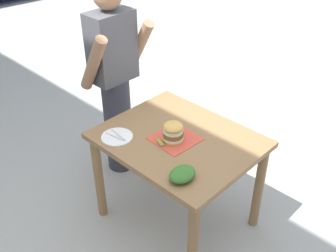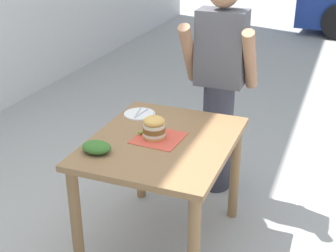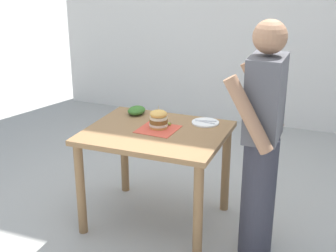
{
  "view_description": "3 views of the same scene",
  "coord_description": "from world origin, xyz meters",
  "px_view_note": "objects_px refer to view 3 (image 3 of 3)",
  "views": [
    {
      "loc": [
        -1.65,
        -1.48,
        2.36
      ],
      "look_at": [
        0.0,
        0.1,
        0.84
      ],
      "focal_mm": 42.0,
      "sensor_mm": 36.0,
      "label": 1
    },
    {
      "loc": [
        0.99,
        -2.44,
        2.09
      ],
      "look_at": [
        0.0,
        0.1,
        0.84
      ],
      "focal_mm": 50.0,
      "sensor_mm": 36.0,
      "label": 2
    },
    {
      "loc": [
        3.09,
        1.31,
        2.07
      ],
      "look_at": [
        0.0,
        0.1,
        0.84
      ],
      "focal_mm": 50.0,
      "sensor_mm": 36.0,
      "label": 3
    }
  ],
  "objects_px": {
    "side_plate_with_forks": "(205,122)",
    "side_salad": "(137,110)",
    "patio_table": "(156,146)",
    "diner_across_table": "(262,140)",
    "pickle_spear": "(167,123)",
    "sandwich": "(159,119)"
  },
  "relations": [
    {
      "from": "pickle_spear",
      "to": "side_plate_with_forks",
      "type": "height_order",
      "value": "pickle_spear"
    },
    {
      "from": "diner_across_table",
      "to": "side_salad",
      "type": "bearing_deg",
      "value": -110.87
    },
    {
      "from": "pickle_spear",
      "to": "diner_across_table",
      "type": "distance_m",
      "value": 0.85
    },
    {
      "from": "sandwich",
      "to": "side_plate_with_forks",
      "type": "xyz_separation_m",
      "value": [
        -0.24,
        0.31,
        -0.07
      ]
    },
    {
      "from": "patio_table",
      "to": "sandwich",
      "type": "bearing_deg",
      "value": -179.68
    },
    {
      "from": "side_plate_with_forks",
      "to": "side_salad",
      "type": "xyz_separation_m",
      "value": [
        -0.0,
        -0.61,
        0.03
      ]
    },
    {
      "from": "patio_table",
      "to": "sandwich",
      "type": "xyz_separation_m",
      "value": [
        -0.06,
        -0.0,
        0.21
      ]
    },
    {
      "from": "pickle_spear",
      "to": "side_salad",
      "type": "xyz_separation_m",
      "value": [
        -0.15,
        -0.33,
        0.02
      ]
    },
    {
      "from": "sandwich",
      "to": "side_salad",
      "type": "relative_size",
      "value": 1.0
    },
    {
      "from": "patio_table",
      "to": "side_plate_with_forks",
      "type": "xyz_separation_m",
      "value": [
        -0.29,
        0.31,
        0.14
      ]
    },
    {
      "from": "side_salad",
      "to": "diner_across_table",
      "type": "distance_m",
      "value": 1.22
    },
    {
      "from": "patio_table",
      "to": "side_salad",
      "type": "distance_m",
      "value": 0.46
    },
    {
      "from": "patio_table",
      "to": "diner_across_table",
      "type": "bearing_deg",
      "value": 80.79
    },
    {
      "from": "sandwich",
      "to": "side_plate_with_forks",
      "type": "bearing_deg",
      "value": 128.07
    },
    {
      "from": "patio_table",
      "to": "side_salad",
      "type": "xyz_separation_m",
      "value": [
        -0.3,
        -0.3,
        0.17
      ]
    },
    {
      "from": "diner_across_table",
      "to": "pickle_spear",
      "type": "bearing_deg",
      "value": -109.31
    },
    {
      "from": "side_plate_with_forks",
      "to": "side_salad",
      "type": "height_order",
      "value": "side_salad"
    },
    {
      "from": "side_salad",
      "to": "diner_across_table",
      "type": "relative_size",
      "value": 0.11
    },
    {
      "from": "side_salad",
      "to": "side_plate_with_forks",
      "type": "bearing_deg",
      "value": 89.74
    },
    {
      "from": "sandwich",
      "to": "diner_across_table",
      "type": "bearing_deg",
      "value": 77.15
    },
    {
      "from": "patio_table",
      "to": "diner_across_table",
      "type": "xyz_separation_m",
      "value": [
        0.13,
        0.83,
        0.23
      ]
    },
    {
      "from": "sandwich",
      "to": "pickle_spear",
      "type": "bearing_deg",
      "value": 160.23
    }
  ]
}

